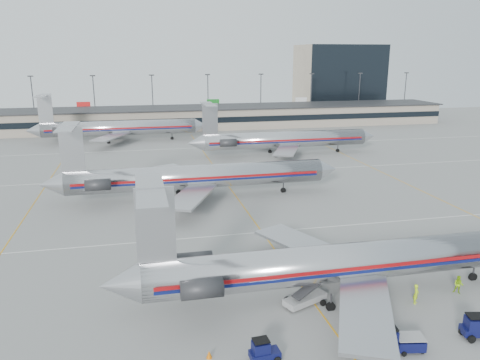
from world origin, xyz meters
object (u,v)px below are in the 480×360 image
object	(u,v)px
jet_second_row	(192,176)
tug_center	(389,340)
jet_foreground	(342,262)
belt_loader	(306,297)

from	to	relation	value
jet_second_row	tug_center	size ratio (longest dim) A/B	17.38
jet_second_row	tug_center	xyz separation A→B (m)	(9.56, -41.38, -2.53)
tug_center	jet_foreground	bearing A→B (deg)	98.70
jet_second_row	belt_loader	size ratio (longest dim) A/B	9.25
jet_foreground	belt_loader	xyz separation A→B (m)	(-3.59, -0.81, -2.63)
belt_loader	jet_foreground	bearing A→B (deg)	-10.02
jet_foreground	tug_center	bearing A→B (deg)	-89.62
jet_second_row	tug_center	bearing A→B (deg)	-76.99
tug_center	jet_second_row	bearing A→B (deg)	111.33
tug_center	belt_loader	size ratio (longest dim) A/B	0.53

